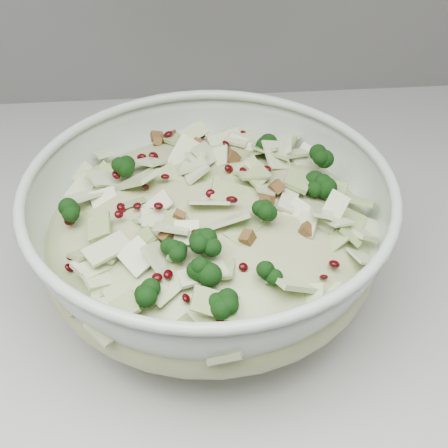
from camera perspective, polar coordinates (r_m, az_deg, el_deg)
name	(u,v)px	position (r m, az deg, el deg)	size (l,w,h in m)	color
mixing_bowl	(210,236)	(0.55, -1.31, -1.14)	(0.35, 0.35, 0.13)	beige
salad	(209,219)	(0.54, -1.35, 0.50)	(0.38, 0.38, 0.13)	#B3B97F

